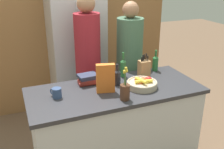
{
  "coord_description": "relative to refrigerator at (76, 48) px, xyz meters",
  "views": [
    {
      "loc": [
        -0.93,
        -2.21,
        2.05
      ],
      "look_at": [
        0.0,
        0.09,
        1.04
      ],
      "focal_mm": 42.0,
      "sensor_mm": 36.0,
      "label": 1
    }
  ],
  "objects": [
    {
      "name": "bottle_vinegar",
      "position": [
        0.27,
        -1.0,
        0.01
      ],
      "size": [
        0.06,
        0.06,
        0.28
      ],
      "color": "#286633",
      "rests_on": "kitchen_island"
    },
    {
      "name": "person_in_blue",
      "position": [
        0.52,
        -0.64,
        -0.06
      ],
      "size": [
        0.33,
        0.33,
        1.7
      ],
      "rotation": [
        0.0,
        0.0,
        -0.03
      ],
      "color": "#383842",
      "rests_on": "ground_plane"
    },
    {
      "name": "bottle_wine",
      "position": [
        0.7,
        -0.97,
        0.0
      ],
      "size": [
        0.07,
        0.07,
        0.25
      ],
      "color": "#286633",
      "rests_on": "kitchen_island"
    },
    {
      "name": "flower_vase",
      "position": [
        0.06,
        -1.51,
        -0.01
      ],
      "size": [
        0.09,
        0.09,
        0.33
      ],
      "color": "#4C2D1E",
      "rests_on": "kitchen_island"
    },
    {
      "name": "cereal_box",
      "position": [
        -0.05,
        -1.29,
        0.05
      ],
      "size": [
        0.19,
        0.1,
        0.29
      ],
      "color": "orange",
      "rests_on": "kitchen_island"
    },
    {
      "name": "fruit_bowl",
      "position": [
        0.33,
        -1.33,
        -0.05
      ],
      "size": [
        0.31,
        0.31,
        0.11
      ],
      "color": "tan",
      "rests_on": "kitchen_island"
    },
    {
      "name": "person_at_sink",
      "position": [
        -0.01,
        -0.59,
        0.01
      ],
      "size": [
        0.31,
        0.31,
        1.79
      ],
      "rotation": [
        0.0,
        0.0,
        -0.42
      ],
      "color": "#383842",
      "rests_on": "ground_plane"
    },
    {
      "name": "back_wall_wood",
      "position": [
        0.07,
        0.36,
        0.28
      ],
      "size": [
        2.96,
        0.12,
        2.6
      ],
      "color": "olive",
      "rests_on": "ground_plane"
    },
    {
      "name": "bottle_oil",
      "position": [
        0.12,
        -1.18,
        -0.01
      ],
      "size": [
        0.07,
        0.07,
        0.23
      ],
      "color": "black",
      "rests_on": "kitchen_island"
    },
    {
      "name": "coffee_mug",
      "position": [
        -0.52,
        -1.23,
        -0.05
      ],
      "size": [
        0.1,
        0.11,
        0.1
      ],
      "color": "#334770",
      "rests_on": "kitchen_island"
    },
    {
      "name": "knife_block",
      "position": [
        0.48,
        -1.09,
        0.0
      ],
      "size": [
        0.12,
        0.1,
        0.27
      ],
      "color": "#A87A4C",
      "rests_on": "kitchen_island"
    },
    {
      "name": "refrigerator",
      "position": [
        0.0,
        0.0,
        0.0
      ],
      "size": [
        0.72,
        0.63,
        2.03
      ],
      "color": "#B7B7BC",
      "rests_on": "ground_plane"
    },
    {
      "name": "kitchen_island",
      "position": [
        0.07,
        -1.26,
        -0.56
      ],
      "size": [
        1.76,
        0.75,
        0.92
      ],
      "color": "silver",
      "rests_on": "ground_plane"
    },
    {
      "name": "book_stack",
      "position": [
        -0.16,
        -1.04,
        -0.04
      ],
      "size": [
        0.21,
        0.16,
        0.1
      ],
      "color": "maroon",
      "rests_on": "kitchen_island"
    }
  ]
}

